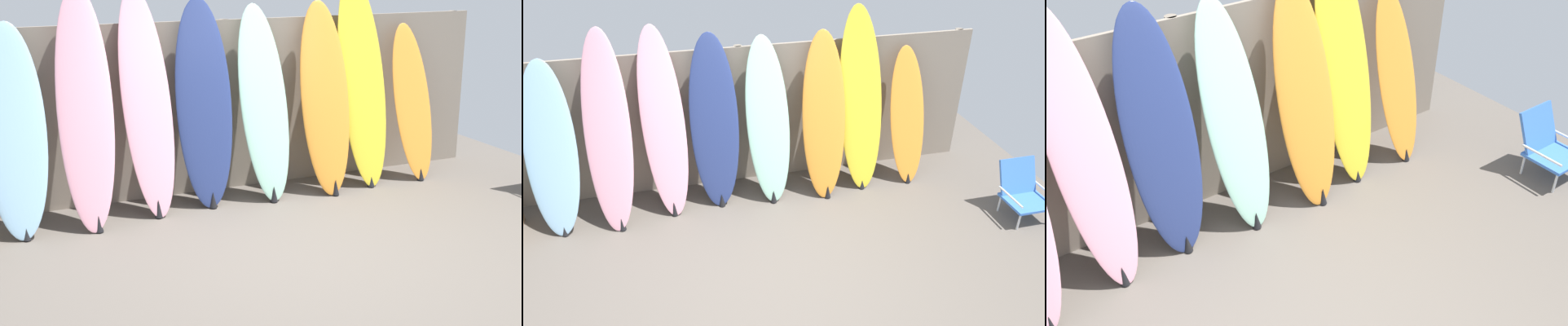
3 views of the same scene
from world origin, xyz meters
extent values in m
plane|color=#5B544C|center=(0.00, 0.00, 0.00)|extent=(7.68, 7.68, 0.00)
cube|color=gray|center=(0.00, 2.00, 0.90)|extent=(6.08, 0.04, 1.80)
cylinder|color=slate|center=(-1.44, 2.04, 0.90)|extent=(0.10, 0.10, 1.80)
cylinder|color=slate|center=(0.00, 2.04, 0.90)|extent=(0.10, 0.10, 1.80)
cylinder|color=slate|center=(1.44, 2.04, 0.90)|extent=(0.10, 0.10, 1.80)
cylinder|color=slate|center=(2.88, 2.04, 0.90)|extent=(0.10, 0.10, 1.80)
ellipsoid|color=#8CB7D6|center=(-2.18, 1.58, 0.94)|extent=(0.61, 0.76, 1.88)
cone|color=black|center=(-2.18, 1.27, 0.07)|extent=(0.08, 0.08, 0.11)
ellipsoid|color=pink|center=(-1.55, 1.53, 1.09)|extent=(0.59, 0.80, 2.18)
cone|color=black|center=(-1.55, 1.22, 0.09)|extent=(0.08, 0.08, 0.15)
ellipsoid|color=pink|center=(-0.95, 1.64, 1.08)|extent=(0.52, 0.67, 2.16)
cone|color=black|center=(-0.95, 1.36, 0.10)|extent=(0.08, 0.08, 0.18)
ellipsoid|color=navy|center=(-0.37, 1.63, 1.03)|extent=(0.61, 0.56, 2.05)
cone|color=black|center=(-0.37, 1.42, 0.09)|extent=(0.08, 0.08, 0.16)
ellipsoid|color=#9ED6BC|center=(0.26, 1.60, 0.99)|extent=(0.55, 0.64, 1.98)
cone|color=black|center=(0.26, 1.34, 0.09)|extent=(0.08, 0.08, 0.16)
ellipsoid|color=orange|center=(0.94, 1.56, 1.00)|extent=(0.61, 0.73, 1.99)
cone|color=black|center=(0.94, 1.28, 0.09)|extent=(0.08, 0.08, 0.17)
ellipsoid|color=yellow|center=(1.43, 1.64, 1.12)|extent=(0.59, 0.65, 2.24)
cone|color=black|center=(1.43, 1.38, 0.07)|extent=(0.08, 0.08, 0.12)
ellipsoid|color=orange|center=(2.07, 1.60, 0.86)|extent=(0.48, 0.58, 1.71)
cone|color=black|center=(2.07, 1.36, 0.07)|extent=(0.08, 0.08, 0.13)
camera|label=1|loc=(-2.66, -5.04, 2.46)|focal=50.00mm
camera|label=2|loc=(-0.85, -3.71, 3.67)|focal=35.00mm
camera|label=3|loc=(-1.63, -2.11, 3.44)|focal=40.00mm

